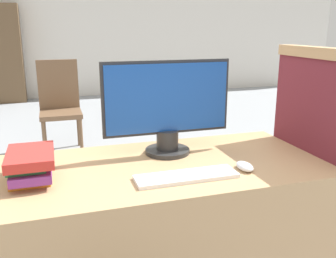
# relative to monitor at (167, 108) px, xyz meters

# --- Properties ---
(wall_back) EXTENTS (12.00, 0.06, 2.80)m
(wall_back) POSITION_rel_monitor_xyz_m (-0.11, 6.08, 0.40)
(wall_back) COLOR silver
(wall_back) RESTS_ON ground_plane
(desk) EXTENTS (1.50, 0.69, 0.78)m
(desk) POSITION_rel_monitor_xyz_m (-0.11, -0.15, -0.61)
(desk) COLOR tan
(desk) RESTS_ON ground_plane
(carrel_divider) EXTENTS (0.07, 0.59, 1.27)m
(carrel_divider) POSITION_rel_monitor_xyz_m (0.67, -0.20, -0.35)
(carrel_divider) COLOR maroon
(carrel_divider) RESTS_ON ground_plane
(monitor) EXTENTS (0.61, 0.21, 0.44)m
(monitor) POSITION_rel_monitor_xyz_m (0.00, 0.00, 0.00)
(monitor) COLOR #282828
(monitor) RESTS_ON desk
(keyboard) EXTENTS (0.41, 0.12, 0.02)m
(keyboard) POSITION_rel_monitor_xyz_m (-0.02, -0.32, -0.21)
(keyboard) COLOR white
(keyboard) RESTS_ON desk
(mouse) EXTENTS (0.06, 0.11, 0.03)m
(mouse) POSITION_rel_monitor_xyz_m (0.24, -0.31, -0.20)
(mouse) COLOR silver
(mouse) RESTS_ON desk
(book_stack) EXTENTS (0.18, 0.27, 0.12)m
(book_stack) POSITION_rel_monitor_xyz_m (-0.61, -0.15, -0.16)
(book_stack) COLOR orange
(book_stack) RESTS_ON desk
(far_chair) EXTENTS (0.44, 0.44, 1.01)m
(far_chair) POSITION_rel_monitor_xyz_m (-0.43, 2.63, -0.45)
(far_chair) COLOR brown
(far_chair) RESTS_ON ground_plane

